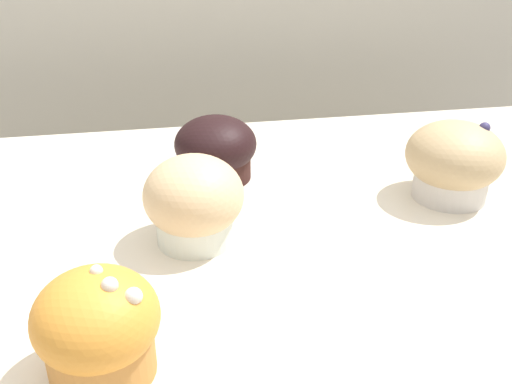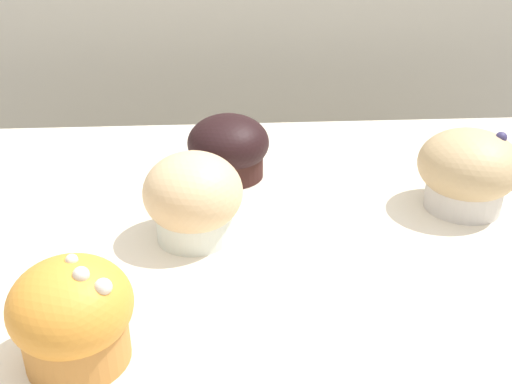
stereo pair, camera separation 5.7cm
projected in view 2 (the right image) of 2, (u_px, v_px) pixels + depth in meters
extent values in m
cube|color=beige|center=(238.00, 66.00, 1.10)|extent=(3.20, 0.10, 1.80)
cylinder|color=#C8823D|center=(76.00, 332.00, 0.42)|extent=(0.07, 0.07, 0.05)
ellipsoid|color=orange|center=(71.00, 305.00, 0.41)|extent=(0.09, 0.09, 0.07)
sphere|color=white|center=(81.00, 275.00, 0.39)|extent=(0.01, 0.01, 0.01)
sphere|color=white|center=(103.00, 287.00, 0.39)|extent=(0.01, 0.01, 0.01)
sphere|color=white|center=(72.00, 260.00, 0.40)|extent=(0.01, 0.01, 0.01)
cylinder|color=#341A17|center=(229.00, 159.00, 0.69)|extent=(0.08, 0.08, 0.04)
ellipsoid|color=black|center=(228.00, 142.00, 0.68)|extent=(0.09, 0.09, 0.06)
cylinder|color=white|center=(194.00, 215.00, 0.57)|extent=(0.07, 0.07, 0.05)
ellipsoid|color=#DEBA89|center=(193.00, 192.00, 0.56)|extent=(0.09, 0.09, 0.07)
cylinder|color=silver|center=(465.00, 186.00, 0.62)|extent=(0.08, 0.08, 0.05)
ellipsoid|color=tan|center=(469.00, 164.00, 0.61)|extent=(0.10, 0.10, 0.07)
sphere|color=navy|center=(501.00, 137.00, 0.60)|extent=(0.01, 0.01, 0.01)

